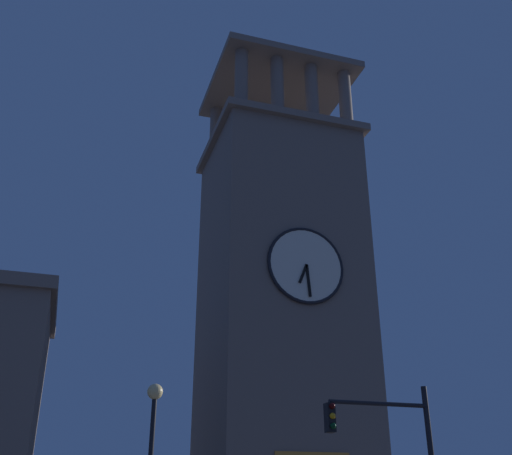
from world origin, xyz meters
TOP-DOWN VIEW (x-y plane):
  - clocktower at (-1.55, -5.20)m, footprint 7.75×7.30m
  - traffic_signal_far at (-0.43, 6.73)m, footprint 3.15×0.41m
  - street_lamp at (5.84, 4.54)m, footprint 0.44×0.44m

SIDE VIEW (x-z plane):
  - traffic_signal_far at x=-0.43m, z-range 0.79..5.97m
  - street_lamp at x=5.84m, z-range 1.02..6.25m
  - clocktower at x=-1.55m, z-range -3.06..24.40m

